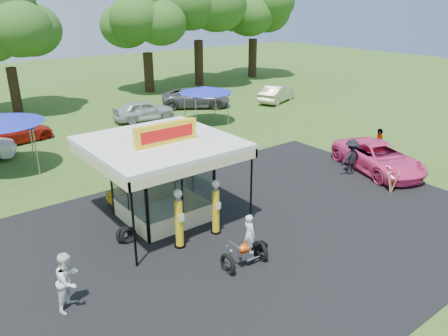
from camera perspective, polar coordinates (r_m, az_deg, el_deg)
The scene contains 22 objects.
ground at distance 16.07m, azimuth 7.79°, elevation -10.96°, with size 120.00×120.00×0.00m, color #32541A.
asphalt_apron at distance 17.30m, azimuth 3.06°, elevation -8.20°, with size 20.00×14.00×0.04m, color black.
gas_station_kiosk at distance 17.71m, azimuth -8.13°, elevation -1.33°, with size 5.40×5.40×4.18m.
gas_pump_left at distance 15.82m, azimuth -5.89°, elevation -6.79°, with size 0.43×0.43×2.31m.
gas_pump_right at distance 16.67m, azimuth -1.08°, elevation -5.29°, with size 0.42×0.42×2.23m.
motorcycle at distance 14.92m, azimuth 3.09°, elevation -10.06°, with size 1.67×0.85×1.97m.
spare_tires at distance 16.78m, azimuth -12.66°, elevation -8.53°, with size 0.78×0.47×0.67m.
a_frame_sign at distance 22.01m, azimuth 21.18°, elevation -1.73°, with size 0.56×0.62×0.92m.
kiosk_car at distance 20.02m, azimuth -11.11°, elevation -2.85°, with size 1.13×2.82×0.96m, color yellow.
pink_sedan at distance 24.26m, azimuth 19.50°, elevation 1.34°, with size 2.54×5.50×1.53m, color #F9438A.
spectator_west at distance 13.76m, azimuth -19.68°, elevation -13.70°, with size 0.89×0.69×1.83m, color white.
spectator_east_a at distance 23.28m, azimuth 16.24°, elevation 1.37°, with size 1.22×0.70×1.88m, color black.
spectator_east_b at distance 26.08m, azimuth 19.54°, elevation 2.98°, with size 1.05×0.44×1.78m, color gray.
bg_car_b at distance 30.51m, azimuth -25.45°, elevation 4.19°, with size 1.81×4.46×1.29m, color #A6180C.
bg_car_c at distance 33.35m, azimuth -10.43°, elevation 7.43°, with size 1.81×4.51×1.54m, color #B3B3B8.
bg_car_d at distance 37.09m, azimuth -3.67°, elevation 9.14°, with size 2.61×5.66×1.57m, color #4C4D4F.
bg_car_e at distance 39.18m, azimuth 6.92°, elevation 9.61°, with size 1.57×4.49×1.48m, color #BBAC8F.
tent_east at distance 31.87m, azimuth -2.40°, elevation 10.18°, with size 3.84×3.84×2.68m.
oak_far_c at distance 37.99m, azimuth -26.81°, elevation 15.96°, with size 8.64×8.64×10.18m.
oak_far_d at distance 43.49m, azimuth -10.20°, elevation 18.37°, with size 8.70×8.70×10.36m.
oak_far_e at distance 46.50m, azimuth -3.47°, elevation 20.70°, with size 10.71×10.71×12.75m.
oak_far_f at distance 51.90m, azimuth 3.89°, elevation 20.01°, with size 9.67×9.67×11.65m.
Camera 1 is at (-9.94, -9.34, 8.50)m, focal length 35.00 mm.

